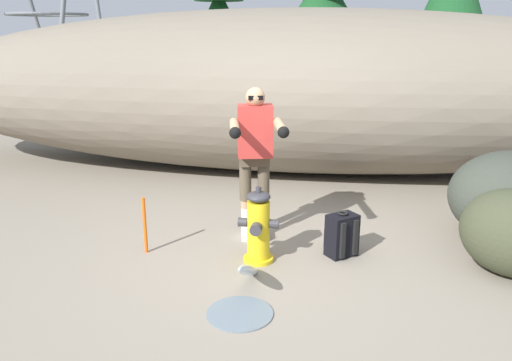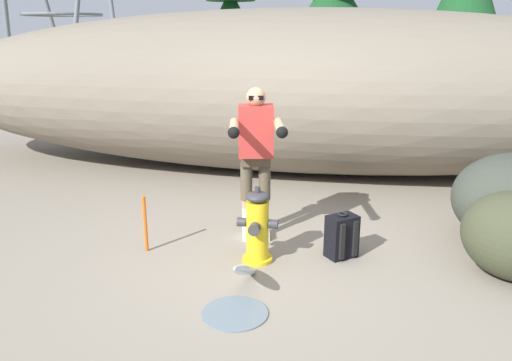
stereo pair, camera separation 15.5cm
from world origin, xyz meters
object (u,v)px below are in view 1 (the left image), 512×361
(fire_hydrant, at_px, (258,228))
(survey_stake, at_px, (145,225))
(spare_backpack, at_px, (341,235))
(utility_worker, at_px, (255,145))

(fire_hydrant, height_order, survey_stake, fire_hydrant)
(survey_stake, bearing_deg, spare_backpack, 7.05)
(fire_hydrant, distance_m, spare_backpack, 0.87)
(fire_hydrant, xyz_separation_m, spare_backpack, (0.82, 0.27, -0.14))
(fire_hydrant, bearing_deg, spare_backpack, 18.35)
(spare_backpack, distance_m, survey_stake, 2.02)
(utility_worker, distance_m, spare_backpack, 1.29)
(fire_hydrant, distance_m, survey_stake, 1.19)
(utility_worker, xyz_separation_m, spare_backpack, (0.93, -0.27, -0.85))
(fire_hydrant, bearing_deg, utility_worker, 102.29)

